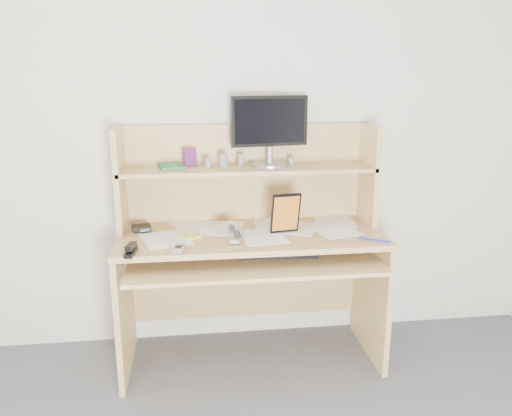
{
  "coord_description": "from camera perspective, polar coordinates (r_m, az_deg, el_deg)",
  "views": [
    {
      "loc": [
        -0.29,
        -1.04,
        1.55
      ],
      "look_at": [
        0.02,
        1.43,
        0.9
      ],
      "focal_mm": 35.0,
      "sensor_mm": 36.0,
      "label": 1
    }
  ],
  "objects": [
    {
      "name": "keyboard",
      "position": [
        2.63,
        2.66,
        -5.11
      ],
      "size": [
        0.41,
        0.17,
        0.03
      ],
      "rotation": [
        0.0,
        0.0,
        -0.06
      ],
      "color": "black",
      "rests_on": "desk"
    },
    {
      "name": "chip_stack_c",
      "position": [
        2.79,
        4.06,
        5.34
      ],
      "size": [
        0.04,
        0.04,
        0.04
      ],
      "primitive_type": "cylinder",
      "rotation": [
        0.0,
        0.0,
        -0.13
      ],
      "color": "black",
      "rests_on": "desk"
    },
    {
      "name": "back_wall",
      "position": [
        2.87,
        -1.32,
        8.61
      ],
      "size": [
        3.6,
        0.04,
        2.5
      ],
      "primitive_type": "cube",
      "color": "silver",
      "rests_on": "floor"
    },
    {
      "name": "desk",
      "position": [
        2.76,
        -0.74,
        -3.47
      ],
      "size": [
        1.4,
        0.7,
        1.3
      ],
      "color": "tan",
      "rests_on": "floor"
    },
    {
      "name": "digital_camera",
      "position": [
        2.67,
        -3.28,
        -2.16
      ],
      "size": [
        0.09,
        0.07,
        0.05
      ],
      "primitive_type": "cube",
      "rotation": [
        0.0,
        0.0,
        0.45
      ],
      "color": "silver",
      "rests_on": "paper_clutter"
    },
    {
      "name": "chip_stack_b",
      "position": [
        2.72,
        -3.75,
        5.44
      ],
      "size": [
        0.05,
        0.05,
        0.07
      ],
      "primitive_type": "cylinder",
      "rotation": [
        0.0,
        0.0,
        0.14
      ],
      "color": "white",
      "rests_on": "desk"
    },
    {
      "name": "wallet",
      "position": [
        2.77,
        -12.97,
        -2.18
      ],
      "size": [
        0.11,
        0.1,
        0.02
      ],
      "primitive_type": "cube",
      "rotation": [
        0.0,
        0.0,
        0.21
      ],
      "color": "black",
      "rests_on": "paper_clutter"
    },
    {
      "name": "stapler",
      "position": [
        2.41,
        -14.12,
        -4.53
      ],
      "size": [
        0.05,
        0.14,
        0.04
      ],
      "primitive_type": "cube",
      "rotation": [
        0.0,
        0.0,
        -0.1
      ],
      "color": "black",
      "rests_on": "paper_clutter"
    },
    {
      "name": "chip_stack_a",
      "position": [
        2.7,
        -5.49,
        5.09
      ],
      "size": [
        0.05,
        0.05,
        0.05
      ],
      "primitive_type": "cylinder",
      "rotation": [
        0.0,
        0.0,
        0.2
      ],
      "color": "black",
      "rests_on": "desk"
    },
    {
      "name": "paper_clutter",
      "position": [
        2.66,
        -0.55,
        -2.81
      ],
      "size": [
        1.32,
        0.54,
        0.01
      ],
      "primitive_type": "cube",
      "color": "white",
      "rests_on": "desk"
    },
    {
      "name": "chip_stack_d",
      "position": [
        2.76,
        -1.73,
        5.53
      ],
      "size": [
        0.05,
        0.05,
        0.07
      ],
      "primitive_type": "cylinder",
      "rotation": [
        0.0,
        0.0,
        0.21
      ],
      "color": "white",
      "rests_on": "desk"
    },
    {
      "name": "blue_pen",
      "position": [
        2.58,
        13.42,
        -3.59
      ],
      "size": [
        0.14,
        0.08,
        0.01
      ],
      "primitive_type": "cylinder",
      "rotation": [
        1.57,
        0.0,
        1.08
      ],
      "color": "#1717AD",
      "rests_on": "paper_clutter"
    },
    {
      "name": "flip_phone",
      "position": [
        2.41,
        -8.8,
        -4.5
      ],
      "size": [
        0.07,
        0.1,
        0.02
      ],
      "primitive_type": "cube",
      "rotation": [
        0.0,
        0.0,
        -0.22
      ],
      "color": "#B8B8BB",
      "rests_on": "paper_clutter"
    },
    {
      "name": "card_box",
      "position": [
        2.75,
        -7.56,
        5.71
      ],
      "size": [
        0.07,
        0.05,
        0.1
      ],
      "primitive_type": "cube",
      "rotation": [
        0.0,
        0.0,
        0.48
      ],
      "color": "maroon",
      "rests_on": "desk"
    },
    {
      "name": "game_case",
      "position": [
        2.62,
        3.39,
        -0.59
      ],
      "size": [
        0.16,
        0.04,
        0.22
      ],
      "primitive_type": "cube",
      "rotation": [
        0.0,
        0.0,
        0.15
      ],
      "color": "black",
      "rests_on": "paper_clutter"
    },
    {
      "name": "tv_remote",
      "position": [
        2.55,
        -2.14,
        -3.31
      ],
      "size": [
        0.09,
        0.18,
        0.02
      ],
      "primitive_type": "cube",
      "rotation": [
        0.0,
        0.0,
        -0.25
      ],
      "color": "#969792",
      "rests_on": "paper_clutter"
    },
    {
      "name": "monitor",
      "position": [
        2.77,
        1.59,
        9.06
      ],
      "size": [
        0.44,
        0.22,
        0.38
      ],
      "rotation": [
        0.0,
        0.0,
        0.2
      ],
      "color": "#9F9EA2",
      "rests_on": "desk"
    },
    {
      "name": "shelf_book",
      "position": [
        2.73,
        -9.67,
        4.7
      ],
      "size": [
        0.16,
        0.2,
        0.02
      ],
      "primitive_type": "cube",
      "rotation": [
        0.0,
        0.0,
        0.21
      ],
      "color": "#378B5A",
      "rests_on": "desk"
    },
    {
      "name": "sticky_note_pad",
      "position": [
        2.6,
        -7.52,
        -3.28
      ],
      "size": [
        0.11,
        0.11,
        0.01
      ],
      "primitive_type": "cube",
      "rotation": [
        0.0,
        0.0,
        0.49
      ],
      "color": "yellow",
      "rests_on": "desk"
    }
  ]
}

